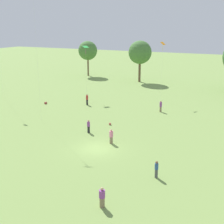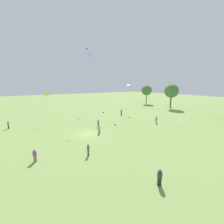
{
  "view_description": "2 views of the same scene",
  "coord_description": "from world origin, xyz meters",
  "px_view_note": "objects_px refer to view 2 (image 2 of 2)",
  "views": [
    {
      "loc": [
        15.57,
        -28.1,
        13.33
      ],
      "look_at": [
        1.15,
        1.44,
        4.0
      ],
      "focal_mm": 50.0,
      "sensor_mm": 36.0,
      "label": 1
    },
    {
      "loc": [
        25.64,
        -11.36,
        9.62
      ],
      "look_at": [
        3.05,
        3.59,
        4.52
      ],
      "focal_mm": 24.0,
      "sensor_mm": 36.0,
      "label": 2
    }
  ],
  "objects_px": {
    "person_4": "(156,120)",
    "kite_0": "(170,84)",
    "person_1": "(98,123)",
    "person_8": "(99,129)",
    "picnic_bag_0": "(115,125)",
    "picnic_bag_1": "(103,112)",
    "person_7": "(88,150)",
    "kite_1": "(90,62)",
    "kite_4": "(87,55)",
    "person_6": "(8,125)",
    "kite_3": "(47,95)",
    "kite_2": "(128,86)",
    "person_5": "(35,156)",
    "person_9": "(121,112)",
    "person_3": "(160,177)"
  },
  "relations": [
    {
      "from": "person_1",
      "to": "person_8",
      "type": "distance_m",
      "value": 4.68
    },
    {
      "from": "person_4",
      "to": "picnic_bag_0",
      "type": "bearing_deg",
      "value": -46.46
    },
    {
      "from": "kite_0",
      "to": "person_6",
      "type": "bearing_deg",
      "value": -136.86
    },
    {
      "from": "person_7",
      "to": "kite_1",
      "type": "bearing_deg",
      "value": 62.8
    },
    {
      "from": "person_4",
      "to": "kite_4",
      "type": "distance_m",
      "value": 24.41
    },
    {
      "from": "person_3",
      "to": "kite_4",
      "type": "relative_size",
      "value": 0.09
    },
    {
      "from": "kite_1",
      "to": "kite_3",
      "type": "relative_size",
      "value": 2.69
    },
    {
      "from": "person_4",
      "to": "person_6",
      "type": "relative_size",
      "value": 1.02
    },
    {
      "from": "person_3",
      "to": "picnic_bag_0",
      "type": "distance_m",
      "value": 21.67
    },
    {
      "from": "person_8",
      "to": "kite_1",
      "type": "distance_m",
      "value": 35.07
    },
    {
      "from": "person_4",
      "to": "kite_0",
      "type": "relative_size",
      "value": 0.17
    },
    {
      "from": "person_3",
      "to": "person_8",
      "type": "xyz_separation_m",
      "value": [
        -16.7,
        2.57,
        0.02
      ]
    },
    {
      "from": "person_5",
      "to": "kite_4",
      "type": "height_order",
      "value": "kite_4"
    },
    {
      "from": "person_6",
      "to": "person_1",
      "type": "bearing_deg",
      "value": 145.65
    },
    {
      "from": "person_4",
      "to": "kite_2",
      "type": "distance_m",
      "value": 18.08
    },
    {
      "from": "person_6",
      "to": "kite_2",
      "type": "distance_m",
      "value": 35.23
    },
    {
      "from": "person_7",
      "to": "picnic_bag_0",
      "type": "xyz_separation_m",
      "value": [
        -10.46,
        11.75,
        -0.69
      ]
    },
    {
      "from": "person_4",
      "to": "person_7",
      "type": "bearing_deg",
      "value": -5.79
    },
    {
      "from": "person_4",
      "to": "picnic_bag_1",
      "type": "height_order",
      "value": "person_4"
    },
    {
      "from": "kite_1",
      "to": "kite_2",
      "type": "xyz_separation_m",
      "value": [
        13.65,
        7.37,
        -8.78
      ]
    },
    {
      "from": "person_4",
      "to": "person_7",
      "type": "xyz_separation_m",
      "value": [
        6.25,
        -21.13,
        -0.09
      ]
    },
    {
      "from": "person_5",
      "to": "person_6",
      "type": "bearing_deg",
      "value": 78.24
    },
    {
      "from": "person_8",
      "to": "kite_0",
      "type": "distance_m",
      "value": 24.84
    },
    {
      "from": "person_9",
      "to": "kite_4",
      "type": "relative_size",
      "value": 0.1
    },
    {
      "from": "person_3",
      "to": "kite_1",
      "type": "xyz_separation_m",
      "value": [
        -45.0,
        14.5,
        16.97
      ]
    },
    {
      "from": "kite_0",
      "to": "picnic_bag_1",
      "type": "height_order",
      "value": "kite_0"
    },
    {
      "from": "person_1",
      "to": "kite_1",
      "type": "relative_size",
      "value": 0.08
    },
    {
      "from": "kite_0",
      "to": "picnic_bag_0",
      "type": "height_order",
      "value": "kite_0"
    },
    {
      "from": "person_6",
      "to": "kite_3",
      "type": "height_order",
      "value": "kite_3"
    },
    {
      "from": "person_1",
      "to": "kite_3",
      "type": "height_order",
      "value": "kite_3"
    },
    {
      "from": "person_1",
      "to": "kite_0",
      "type": "bearing_deg",
      "value": 169.27
    },
    {
      "from": "kite_1",
      "to": "picnic_bag_0",
      "type": "distance_m",
      "value": 31.27
    },
    {
      "from": "kite_0",
      "to": "picnic_bag_1",
      "type": "distance_m",
      "value": 22.56
    },
    {
      "from": "picnic_bag_1",
      "to": "person_7",
      "type": "bearing_deg",
      "value": -34.02
    },
    {
      "from": "person_4",
      "to": "kite_4",
      "type": "height_order",
      "value": "kite_4"
    },
    {
      "from": "person_7",
      "to": "kite_2",
      "type": "height_order",
      "value": "kite_2"
    },
    {
      "from": "person_1",
      "to": "person_9",
      "type": "height_order",
      "value": "person_9"
    },
    {
      "from": "person_5",
      "to": "kite_3",
      "type": "xyz_separation_m",
      "value": [
        -20.76,
        5.64,
        6.19
      ]
    },
    {
      "from": "kite_3",
      "to": "kite_4",
      "type": "distance_m",
      "value": 14.47
    },
    {
      "from": "person_3",
      "to": "kite_2",
      "type": "relative_size",
      "value": 0.18
    },
    {
      "from": "kite_0",
      "to": "person_5",
      "type": "bearing_deg",
      "value": -108.45
    },
    {
      "from": "kite_3",
      "to": "person_7",
      "type": "bearing_deg",
      "value": -22.3
    },
    {
      "from": "person_7",
      "to": "kite_4",
      "type": "relative_size",
      "value": 0.09
    },
    {
      "from": "person_4",
      "to": "person_6",
      "type": "bearing_deg",
      "value": -48.23
    },
    {
      "from": "person_1",
      "to": "kite_0",
      "type": "xyz_separation_m",
      "value": [
        2.8,
        21.16,
        8.72
      ]
    },
    {
      "from": "kite_3",
      "to": "kite_4",
      "type": "height_order",
      "value": "kite_4"
    },
    {
      "from": "person_8",
      "to": "picnic_bag_1",
      "type": "bearing_deg",
      "value": 140.28
    },
    {
      "from": "person_4",
      "to": "picnic_bag_0",
      "type": "distance_m",
      "value": 10.31
    },
    {
      "from": "kite_1",
      "to": "person_9",
      "type": "bearing_deg",
      "value": 88.76
    },
    {
      "from": "kite_4",
      "to": "person_7",
      "type": "bearing_deg",
      "value": 2.51
    }
  ]
}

